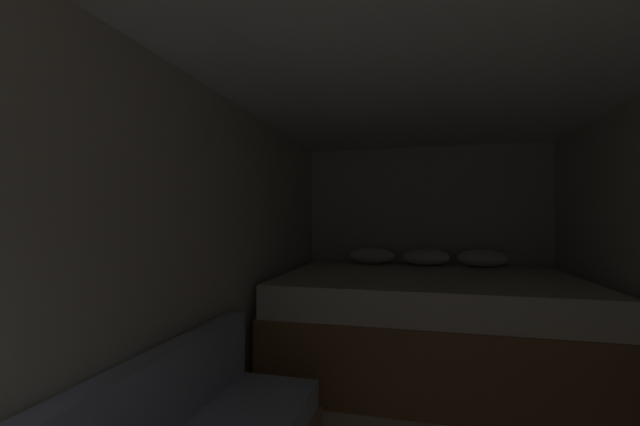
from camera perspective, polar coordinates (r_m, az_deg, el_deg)
wall_back at (r=4.48m, az=14.82°, el=-4.08°), size 2.64×0.05×2.07m
wall_left at (r=2.45m, az=-16.34°, el=-6.85°), size 0.05×4.69×2.07m
ceiling_slab at (r=2.25m, az=15.69°, el=20.10°), size 2.64×4.69×0.05m
bed at (r=3.63m, az=15.09°, el=-14.73°), size 2.42×1.78×0.99m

